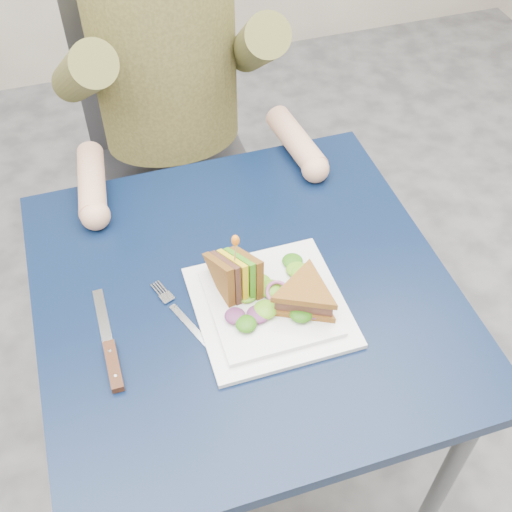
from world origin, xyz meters
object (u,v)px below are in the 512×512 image
object	(u,v)px
table	(245,315)
plate	(270,305)
sandwich_upright	(237,277)
diner	(162,31)
knife	(111,356)
chair	(169,136)
sandwich_flat	(305,296)
fork	(182,316)

from	to	relation	value
table	plate	bearing A→B (deg)	-61.91
plate	sandwich_upright	size ratio (longest dim) A/B	1.78
diner	knife	world-z (taller)	diner
diner	knife	bearing A→B (deg)	-110.07
chair	sandwich_upright	distance (m)	0.78
diner	sandwich_flat	distance (m)	0.72
table	plate	world-z (taller)	plate
diner	sandwich_flat	bearing A→B (deg)	-83.12
diner	fork	bearing A→B (deg)	-100.76
table	sandwich_flat	distance (m)	0.17
diner	knife	distance (m)	0.76
sandwich_upright	knife	world-z (taller)	sandwich_upright
sandwich_upright	fork	size ratio (longest dim) A/B	0.84
sandwich_flat	fork	world-z (taller)	sandwich_flat
plate	fork	bearing A→B (deg)	169.08
sandwich_flat	sandwich_upright	world-z (taller)	sandwich_upright
sandwich_flat	sandwich_upright	bearing A→B (deg)	145.55
plate	sandwich_flat	xyz separation A→B (m)	(0.05, -0.02, 0.04)
chair	diner	bearing A→B (deg)	-90.00
diner	sandwich_upright	xyz separation A→B (m)	(-0.02, -0.63, -0.13)
chair	diner	world-z (taller)	diner
plate	sandwich_upright	distance (m)	0.08
plate	sandwich_flat	distance (m)	0.07
chair	sandwich_upright	size ratio (longest dim) A/B	6.38
sandwich_upright	fork	distance (m)	0.12
fork	sandwich_flat	bearing A→B (deg)	-14.68
plate	knife	world-z (taller)	plate
table	diner	distance (m)	0.68
chair	sandwich_flat	world-z (taller)	chair
diner	plate	xyz separation A→B (m)	(0.03, -0.68, -0.18)
sandwich_flat	fork	distance (m)	0.22
sandwich_flat	table	bearing A→B (deg)	136.36
plate	sandwich_flat	world-z (taller)	sandwich_flat
knife	chair	bearing A→B (deg)	72.53
sandwich_flat	fork	bearing A→B (deg)	165.32
plate	sandwich_upright	bearing A→B (deg)	136.28
plate	knife	size ratio (longest dim) A/B	1.18
table	plate	size ratio (longest dim) A/B	2.88
table	chair	bearing A→B (deg)	90.00
sandwich_flat	fork	xyz separation A→B (m)	(-0.21, 0.05, -0.04)
diner	table	bearing A→B (deg)	-90.00
table	sandwich_upright	distance (m)	0.14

